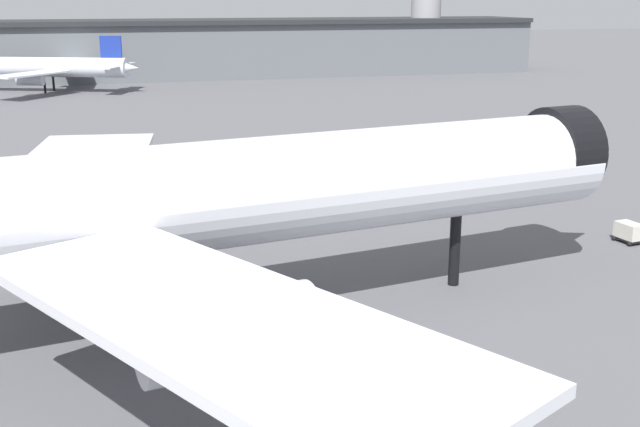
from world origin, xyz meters
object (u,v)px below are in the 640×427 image
Objects in this scene: airliner_far_taxiway at (40,67)px; baggage_cart_trailing at (629,232)px; airliner_near_gate at (197,199)px; baggage_tug_wing at (472,190)px.

baggage_cart_trailing is at bearing 134.49° from airliner_far_taxiway.
airliner_near_gate reaches higher than baggage_cart_trailing.
baggage_tug_wing is at bearing 11.48° from baggage_cart_trailing.
airliner_far_taxiway reaches higher than baggage_cart_trailing.
airliner_near_gate is at bearing 95.51° from baggage_cart_trailing.
airliner_near_gate reaches higher than baggage_tug_wing.
baggage_cart_trailing is at bearing -10.73° from baggage_tug_wing.
airliner_far_taxiway is (-18.06, 148.68, -3.28)m from airliner_near_gate.
airliner_near_gate is 149.81m from airliner_far_taxiway.
airliner_near_gate is at bearing -79.96° from baggage_tug_wing.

